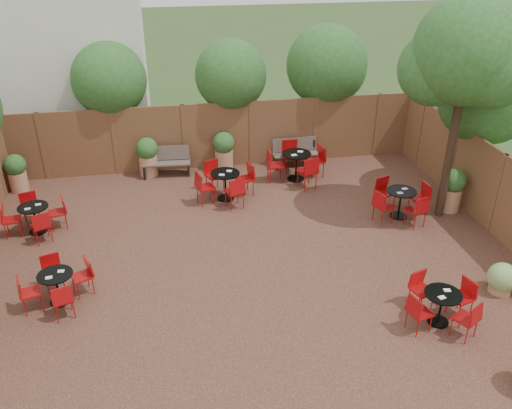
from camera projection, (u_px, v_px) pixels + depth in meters
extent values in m
plane|color=#354F23|center=(246.00, 255.00, 11.94)|extent=(80.00, 80.00, 0.00)
cube|color=#3E2119|center=(246.00, 255.00, 11.93)|extent=(12.00, 10.00, 0.02)
cube|color=brown|center=(218.00, 135.00, 15.80)|extent=(12.00, 0.08, 2.00)
cube|color=brown|center=(498.00, 194.00, 12.42)|extent=(0.08, 10.00, 2.00)
cube|color=silver|center=(58.00, 19.00, 16.28)|extent=(5.00, 4.00, 8.00)
sphere|color=#23551B|center=(109.00, 80.00, 15.16)|extent=(2.14, 2.14, 2.14)
sphere|color=#23551B|center=(231.00, 75.00, 15.63)|extent=(2.12, 2.12, 2.12)
sphere|color=#23551B|center=(327.00, 65.00, 16.23)|extent=(2.48, 2.48, 2.48)
sphere|color=#23551B|center=(489.00, 95.00, 13.41)|extent=(2.54, 2.54, 2.54)
cylinder|color=black|center=(453.00, 134.00, 12.51)|extent=(0.25, 0.25, 4.35)
sphere|color=#23551B|center=(469.00, 50.00, 11.59)|extent=(2.47, 2.47, 2.47)
sphere|color=#23551B|center=(436.00, 69.00, 12.08)|extent=(1.73, 1.73, 1.73)
sphere|color=#23551B|center=(493.00, 68.00, 11.45)|extent=(1.80, 1.80, 1.80)
cube|color=brown|center=(166.00, 163.00, 15.44)|extent=(1.42, 0.52, 0.05)
cube|color=brown|center=(165.00, 153.00, 15.48)|extent=(1.40, 0.21, 0.42)
cube|color=black|center=(145.00, 171.00, 15.44)|extent=(0.09, 0.42, 0.37)
cube|color=black|center=(188.00, 168.00, 15.64)|extent=(0.09, 0.42, 0.37)
cube|color=brown|center=(296.00, 154.00, 16.05)|extent=(1.38, 0.45, 0.05)
cube|color=brown|center=(294.00, 144.00, 16.10)|extent=(1.37, 0.15, 0.41)
cube|color=black|center=(275.00, 162.00, 16.05)|extent=(0.07, 0.41, 0.36)
cube|color=black|center=(315.00, 159.00, 16.25)|extent=(0.07, 0.41, 0.36)
cylinder|color=black|center=(38.00, 231.00, 12.79)|extent=(0.41, 0.41, 0.03)
cylinder|color=black|center=(35.00, 219.00, 12.64)|extent=(0.05, 0.05, 0.65)
cylinder|color=black|center=(33.00, 207.00, 12.48)|extent=(0.71, 0.71, 0.03)
cube|color=white|center=(38.00, 204.00, 12.55)|extent=(0.15, 0.13, 0.01)
cube|color=white|center=(27.00, 209.00, 12.36)|extent=(0.15, 0.13, 0.01)
cylinder|color=black|center=(226.00, 198.00, 14.32)|extent=(0.45, 0.45, 0.03)
cylinder|color=black|center=(225.00, 186.00, 14.15)|extent=(0.05, 0.05, 0.72)
cylinder|color=black|center=(225.00, 173.00, 13.98)|extent=(0.78, 0.78, 0.03)
cube|color=white|center=(229.00, 171.00, 14.06)|extent=(0.17, 0.14, 0.02)
cube|color=white|center=(222.00, 175.00, 13.84)|extent=(0.17, 0.14, 0.02)
cylinder|color=black|center=(60.00, 301.00, 10.44)|extent=(0.39, 0.39, 0.03)
cylinder|color=black|center=(58.00, 288.00, 10.29)|extent=(0.04, 0.04, 0.62)
cylinder|color=black|center=(55.00, 275.00, 10.14)|extent=(0.67, 0.67, 0.03)
cube|color=white|center=(61.00, 271.00, 10.21)|extent=(0.15, 0.13, 0.01)
cube|color=white|center=(49.00, 278.00, 10.03)|extent=(0.15, 0.13, 0.01)
cylinder|color=black|center=(398.00, 216.00, 13.46)|extent=(0.43, 0.43, 0.03)
cylinder|color=black|center=(400.00, 204.00, 13.30)|extent=(0.05, 0.05, 0.68)
cylinder|color=black|center=(402.00, 191.00, 13.13)|extent=(0.74, 0.74, 0.03)
cube|color=white|center=(405.00, 189.00, 13.21)|extent=(0.15, 0.12, 0.01)
cube|color=white|center=(400.00, 193.00, 13.01)|extent=(0.15, 0.12, 0.01)
cylinder|color=black|center=(296.00, 179.00, 15.40)|extent=(0.48, 0.48, 0.03)
cylinder|color=black|center=(296.00, 166.00, 15.22)|extent=(0.05, 0.05, 0.76)
cylinder|color=black|center=(297.00, 154.00, 15.03)|extent=(0.83, 0.83, 0.03)
cube|color=white|center=(300.00, 152.00, 15.12)|extent=(0.16, 0.13, 0.02)
cube|color=white|center=(294.00, 155.00, 14.89)|extent=(0.16, 0.13, 0.02)
cylinder|color=black|center=(438.00, 321.00, 9.91)|extent=(0.39, 0.39, 0.03)
cylinder|color=black|center=(440.00, 308.00, 9.76)|extent=(0.04, 0.04, 0.62)
cylinder|color=black|center=(443.00, 294.00, 9.61)|extent=(0.68, 0.68, 0.03)
cube|color=white|center=(447.00, 290.00, 9.68)|extent=(0.15, 0.13, 0.01)
cube|color=white|center=(442.00, 297.00, 9.49)|extent=(0.15, 0.13, 0.01)
cylinder|color=#B07658|center=(149.00, 165.00, 15.53)|extent=(0.53, 0.53, 0.60)
sphere|color=#23551B|center=(147.00, 148.00, 15.28)|extent=(0.63, 0.63, 0.63)
cylinder|color=#B07658|center=(224.00, 160.00, 15.88)|extent=(0.54, 0.54, 0.61)
sphere|color=#23551B|center=(224.00, 143.00, 15.62)|extent=(0.64, 0.64, 0.64)
cylinder|color=#B07658|center=(19.00, 181.00, 14.64)|extent=(0.49, 0.49, 0.56)
sphere|color=#23551B|center=(15.00, 165.00, 14.41)|extent=(0.58, 0.58, 0.58)
cylinder|color=#B07658|center=(450.00, 199.00, 13.66)|extent=(0.53, 0.53, 0.60)
sphere|color=#23551B|center=(453.00, 180.00, 13.41)|extent=(0.63, 0.63, 0.63)
cylinder|color=#B07658|center=(500.00, 287.00, 10.69)|extent=(0.44, 0.44, 0.20)
sphere|color=#799D51|center=(502.00, 277.00, 10.58)|extent=(0.59, 0.59, 0.59)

